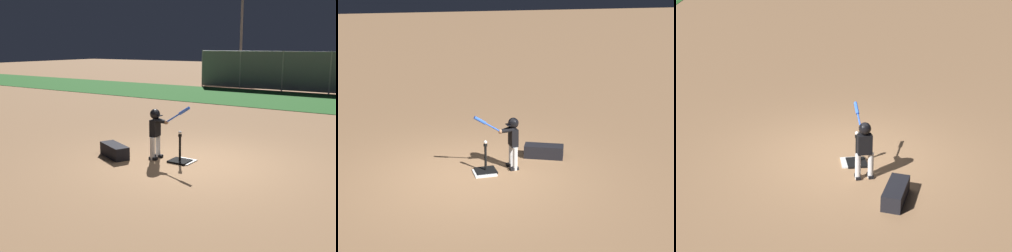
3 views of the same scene
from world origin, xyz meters
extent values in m
plane|color=#99704C|center=(0.00, 0.00, 0.00)|extent=(90.00, 90.00, 0.00)
cube|color=white|center=(-0.24, 0.00, 0.01)|extent=(0.45, 0.45, 0.02)
cube|color=black|center=(-0.29, -0.07, 0.02)|extent=(0.42, 0.38, 0.04)
cylinder|color=black|center=(-0.29, -0.07, 0.29)|extent=(0.05, 0.05, 0.51)
cylinder|color=black|center=(-0.29, -0.07, 0.57)|extent=(0.08, 0.08, 0.05)
cylinder|color=silver|center=(-0.88, 0.00, 0.24)|extent=(0.11, 0.11, 0.49)
cube|color=black|center=(-0.86, 0.00, 0.03)|extent=(0.19, 0.10, 0.06)
cylinder|color=silver|center=(-0.87, -0.23, 0.24)|extent=(0.11, 0.11, 0.49)
cube|color=black|center=(-0.85, -0.23, 0.03)|extent=(0.19, 0.10, 0.06)
cube|color=black|center=(-0.88, -0.12, 0.67)|extent=(0.15, 0.26, 0.36)
sphere|color=#936B4C|center=(-0.88, -0.12, 0.96)|extent=(0.19, 0.19, 0.19)
sphere|color=black|center=(-0.88, -0.12, 0.97)|extent=(0.22, 0.22, 0.22)
cube|color=black|center=(-0.79, -0.11, 0.94)|extent=(0.12, 0.17, 0.01)
cylinder|color=black|center=(-0.74, -0.07, 0.84)|extent=(0.30, 0.14, 0.11)
cylinder|color=black|center=(-0.74, -0.15, 0.84)|extent=(0.30, 0.17, 0.11)
sphere|color=#936B4C|center=(-0.61, -0.10, 0.82)|extent=(0.09, 0.09, 0.09)
cylinder|color=blue|center=(-0.35, -0.08, 0.99)|extent=(0.53, 0.06, 0.36)
cylinder|color=blue|center=(-0.18, -0.07, 1.09)|extent=(0.25, 0.08, 0.19)
cylinder|color=black|center=(-0.62, -0.10, 0.81)|extent=(0.04, 0.05, 0.05)
sphere|color=white|center=(-0.29, -0.07, 0.63)|extent=(0.07, 0.07, 0.07)
cube|color=black|center=(-1.69, -0.50, 0.14)|extent=(0.90, 0.64, 0.28)
camera|label=1|loc=(3.75, -6.84, 2.40)|focal=42.00mm
camera|label=2|loc=(1.68, 8.44, 3.77)|focal=50.00mm
camera|label=3|loc=(-8.19, 1.20, 4.08)|focal=50.00mm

